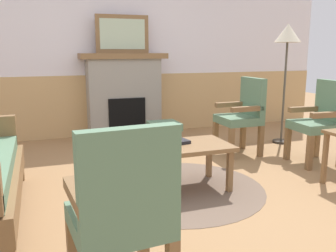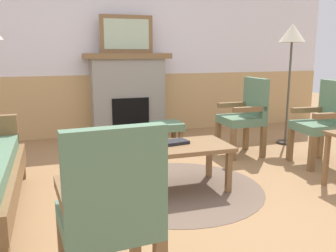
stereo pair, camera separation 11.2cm
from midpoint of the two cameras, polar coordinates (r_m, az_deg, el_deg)
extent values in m
plane|color=#997047|center=(3.57, 2.68, -9.77)|extent=(14.00, 14.00, 0.00)
cube|color=white|center=(5.83, -6.48, 12.07)|extent=(7.20, 0.12, 2.70)
cube|color=tan|center=(5.82, -6.15, 3.43)|extent=(7.20, 0.02, 0.95)
cube|color=gray|center=(5.63, -5.78, 4.44)|extent=(1.10, 0.36, 1.20)
cube|color=black|center=(5.47, -5.30, 1.91)|extent=(0.56, 0.02, 0.48)
cube|color=brown|center=(5.58, -5.92, 10.97)|extent=(1.30, 0.44, 0.08)
cube|color=brown|center=(5.59, -5.99, 14.25)|extent=(0.80, 0.03, 0.56)
cube|color=#B2C6A8|center=(5.57, -5.95, 14.26)|extent=(0.68, 0.01, 0.44)
cube|color=brown|center=(4.08, -21.42, -6.64)|extent=(0.08, 0.08, 0.16)
cube|color=brown|center=(3.16, -3.17, -8.80)|extent=(0.05, 0.05, 0.40)
cube|color=brown|center=(3.46, 10.49, -7.15)|extent=(0.05, 0.05, 0.40)
cube|color=brown|center=(3.57, -5.01, -6.42)|extent=(0.05, 0.05, 0.40)
cube|color=brown|center=(3.83, 7.35, -5.18)|extent=(0.05, 0.05, 0.40)
cube|color=brown|center=(3.42, 2.65, -3.35)|extent=(0.96, 0.56, 0.04)
cylinder|color=brown|center=(3.55, 2.59, -9.86)|extent=(1.64, 1.64, 0.01)
cube|color=black|center=(3.46, 2.06, -2.55)|extent=(0.26, 0.20, 0.03)
cube|color=brown|center=(4.78, -0.68, -2.56)|extent=(0.05, 0.05, 0.26)
cube|color=brown|center=(4.87, 2.69, -2.28)|extent=(0.05, 0.05, 0.26)
cube|color=brown|center=(5.05, -1.70, -1.76)|extent=(0.05, 0.05, 0.26)
cube|color=brown|center=(5.14, 1.50, -1.52)|extent=(0.05, 0.05, 0.26)
cube|color=#5B7F60|center=(4.92, 0.45, 0.02)|extent=(0.40, 0.40, 0.10)
cube|color=brown|center=(4.46, 10.97, -2.87)|extent=(0.06, 0.06, 0.40)
cube|color=brown|center=(4.82, 8.56, -1.69)|extent=(0.06, 0.06, 0.40)
cube|color=brown|center=(4.68, 15.48, -2.41)|extent=(0.06, 0.06, 0.40)
cube|color=brown|center=(5.02, 12.86, -1.32)|extent=(0.06, 0.06, 0.40)
cube|color=#5B7F60|center=(4.69, 12.10, 0.92)|extent=(0.48, 0.48, 0.10)
cube|color=#5B7F60|center=(4.75, 14.34, 4.49)|extent=(0.08, 0.48, 0.48)
cube|color=brown|center=(4.49, 13.50, 2.58)|extent=(0.44, 0.07, 0.06)
cube|color=brown|center=(4.84, 10.97, 3.33)|extent=(0.44, 0.07, 0.06)
cube|color=brown|center=(4.30, 22.49, -4.11)|extent=(0.06, 0.06, 0.40)
cube|color=brown|center=(4.63, 19.42, -2.79)|extent=(0.06, 0.06, 0.40)
cube|color=brown|center=(4.88, 23.54, -2.41)|extent=(0.06, 0.06, 0.40)
cube|color=#5B7F60|center=(4.54, 23.30, -0.15)|extent=(0.51, 0.51, 0.10)
cube|color=#5B7F60|center=(4.61, 25.57, 3.51)|extent=(0.11, 0.48, 0.48)
cube|color=brown|center=(4.35, 25.10, 1.51)|extent=(0.44, 0.10, 0.06)
cube|color=brown|center=(4.67, 21.95, 2.40)|extent=(0.44, 0.10, 0.06)
cube|color=brown|center=(2.22, -14.65, -18.59)|extent=(0.06, 0.06, 0.40)
cube|color=brown|center=(2.30, -3.79, -17.05)|extent=(0.06, 0.06, 0.40)
cube|color=#5B7F60|center=(1.96, -7.82, -14.40)|extent=(0.52, 0.52, 0.10)
cube|color=#5B7F60|center=(1.67, -6.29, -8.29)|extent=(0.48, 0.12, 0.48)
cube|color=brown|center=(1.85, -14.21, -10.46)|extent=(0.11, 0.44, 0.06)
cube|color=brown|center=(1.95, -2.05, -8.99)|extent=(0.11, 0.44, 0.06)
cube|color=brown|center=(3.91, 24.50, -4.90)|extent=(0.04, 0.04, 0.52)
cylinder|color=#332D28|center=(5.52, 18.57, -2.46)|extent=(0.24, 0.24, 0.03)
cylinder|color=#4C473D|center=(5.39, 19.07, 4.93)|extent=(0.03, 0.03, 1.40)
cone|color=beige|center=(5.37, 19.67, 13.70)|extent=(0.36, 0.36, 0.25)
camera|label=1|loc=(0.06, -89.14, 0.18)|focal=38.56mm
camera|label=2|loc=(0.06, 90.86, -0.18)|focal=38.56mm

